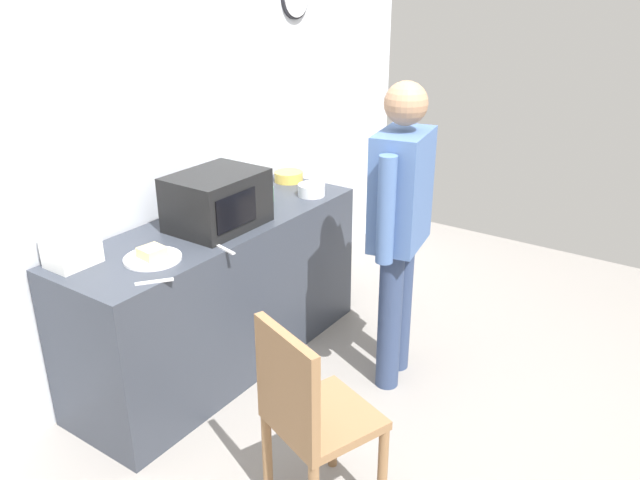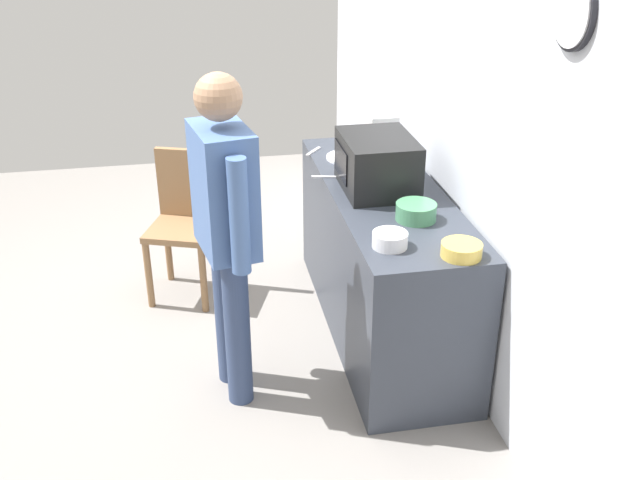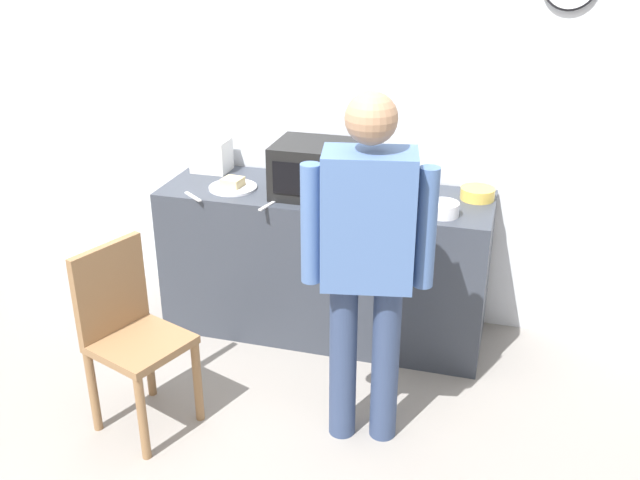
% 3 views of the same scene
% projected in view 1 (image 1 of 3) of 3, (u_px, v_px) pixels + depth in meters
% --- Properties ---
extents(ground_plane, '(6.00, 6.00, 0.00)m').
position_uv_depth(ground_plane, '(388.00, 454.00, 3.11)').
color(ground_plane, gray).
extents(back_wall, '(5.40, 0.13, 2.60)m').
position_uv_depth(back_wall, '(140.00, 148.00, 3.44)').
color(back_wall, silver).
rests_on(back_wall, ground_plane).
extents(kitchen_counter, '(1.90, 0.62, 0.90)m').
position_uv_depth(kitchen_counter, '(220.00, 295.00, 3.69)').
color(kitchen_counter, '#333842').
rests_on(kitchen_counter, ground_plane).
extents(microwave, '(0.50, 0.39, 0.30)m').
position_uv_depth(microwave, '(217.00, 200.00, 3.42)').
color(microwave, black).
rests_on(microwave, kitchen_counter).
extents(sandwich_plate, '(0.28, 0.28, 0.07)m').
position_uv_depth(sandwich_plate, '(152.00, 256.00, 3.06)').
color(sandwich_plate, white).
rests_on(sandwich_plate, kitchen_counter).
extents(salad_bowl, '(0.21, 0.21, 0.09)m').
position_uv_depth(salad_bowl, '(257.00, 194.00, 3.84)').
color(salad_bowl, '#4C8E60').
rests_on(salad_bowl, kitchen_counter).
extents(cereal_bowl, '(0.19, 0.19, 0.07)m').
position_uv_depth(cereal_bowl, '(289.00, 177.00, 4.22)').
color(cereal_bowl, gold).
rests_on(cereal_bowl, kitchen_counter).
extents(mixing_bowl, '(0.17, 0.17, 0.07)m').
position_uv_depth(mixing_bowl, '(311.00, 190.00, 3.94)').
color(mixing_bowl, white).
rests_on(mixing_bowl, kitchen_counter).
extents(toaster, '(0.22, 0.18, 0.20)m').
position_uv_depth(toaster, '(71.00, 245.00, 2.98)').
color(toaster, silver).
rests_on(toaster, kitchen_counter).
extents(fork_utensil, '(0.06, 0.17, 0.01)m').
position_uv_depth(fork_utensil, '(224.00, 249.00, 3.18)').
color(fork_utensil, silver).
rests_on(fork_utensil, kitchen_counter).
extents(spoon_utensil, '(0.15, 0.12, 0.01)m').
position_uv_depth(spoon_utensil, '(154.00, 282.00, 2.84)').
color(spoon_utensil, silver).
rests_on(spoon_utensil, kitchen_counter).
extents(person_standing, '(0.58, 0.31, 1.70)m').
position_uv_depth(person_standing, '(400.00, 217.00, 3.34)').
color(person_standing, navy).
rests_on(person_standing, ground_plane).
extents(wooden_chair, '(0.51, 0.51, 0.94)m').
position_uv_depth(wooden_chair, '(309.00, 415.00, 2.57)').
color(wooden_chair, olive).
rests_on(wooden_chair, ground_plane).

